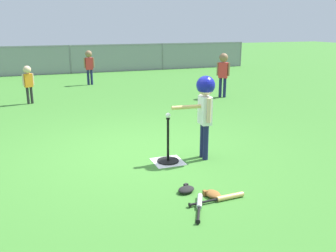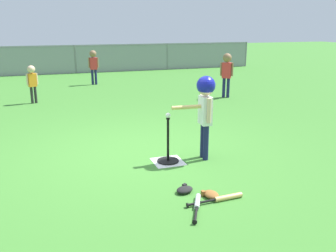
# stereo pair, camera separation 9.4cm
# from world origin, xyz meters

# --- Properties ---
(ground_plane) EXTENTS (60.00, 60.00, 0.00)m
(ground_plane) POSITION_xyz_m (0.00, 0.00, 0.00)
(ground_plane) COLOR #3D7A2D
(home_plate) EXTENTS (0.44, 0.44, 0.01)m
(home_plate) POSITION_xyz_m (0.32, -0.50, 0.00)
(home_plate) COLOR white
(home_plate) RESTS_ON ground_plane
(batting_tee) EXTENTS (0.32, 0.32, 0.67)m
(batting_tee) POSITION_xyz_m (0.32, -0.50, 0.11)
(batting_tee) COLOR black
(batting_tee) RESTS_ON ground_plane
(baseball_on_tee) EXTENTS (0.07, 0.07, 0.07)m
(baseball_on_tee) POSITION_xyz_m (0.32, -0.50, 0.71)
(baseball_on_tee) COLOR white
(baseball_on_tee) RESTS_ON batting_tee
(batter_child) EXTENTS (0.65, 0.36, 1.25)m
(batter_child) POSITION_xyz_m (0.87, -0.54, 0.89)
(batter_child) COLOR #191E4C
(batter_child) RESTS_ON ground_plane
(fielder_near_left) EXTENTS (0.34, 0.22, 1.13)m
(fielder_near_left) POSITION_xyz_m (0.31, 7.04, 0.73)
(fielder_near_left) COLOR #191E4C
(fielder_near_left) RESTS_ON ground_plane
(fielder_deep_center) EXTENTS (0.30, 0.26, 1.21)m
(fielder_deep_center) POSITION_xyz_m (3.44, 3.60, 0.78)
(fielder_deep_center) COLOR #191E4C
(fielder_deep_center) RESTS_ON ground_plane
(fielder_near_right) EXTENTS (0.27, 0.19, 0.97)m
(fielder_near_right) POSITION_xyz_m (-1.59, 4.53, 0.62)
(fielder_near_right) COLOR #262626
(fielder_near_right) RESTS_ON ground_plane
(spare_bat_silver) EXTENTS (0.32, 0.56, 0.06)m
(spare_bat_silver) POSITION_xyz_m (0.17, -1.91, 0.03)
(spare_bat_silver) COLOR silver
(spare_bat_silver) RESTS_ON ground_plane
(spare_bat_wood) EXTENTS (0.71, 0.09, 0.06)m
(spare_bat_wood) POSITION_xyz_m (0.51, -1.87, 0.03)
(spare_bat_wood) COLOR #DBB266
(spare_bat_wood) RESTS_ON ground_plane
(glove_by_plate) EXTENTS (0.26, 0.23, 0.07)m
(glove_by_plate) POSITION_xyz_m (0.18, -1.53, 0.04)
(glove_by_plate) COLOR black
(glove_by_plate) RESTS_ON ground_plane
(glove_near_bats) EXTENTS (0.19, 0.23, 0.07)m
(glove_near_bats) POSITION_xyz_m (0.42, -1.75, 0.04)
(glove_near_bats) COLOR brown
(glove_near_bats) RESTS_ON ground_plane
(outfield_fence) EXTENTS (16.06, 0.06, 1.15)m
(outfield_fence) POSITION_xyz_m (0.00, 10.22, 0.62)
(outfield_fence) COLOR slate
(outfield_fence) RESTS_ON ground_plane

